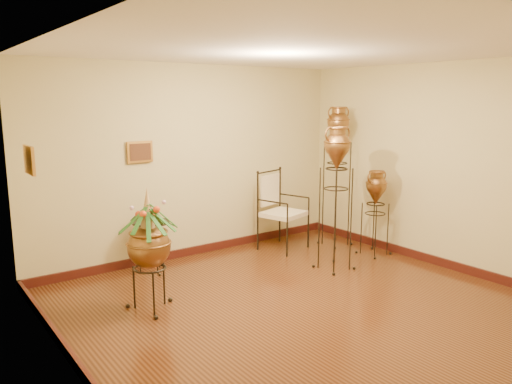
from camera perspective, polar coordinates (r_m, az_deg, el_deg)
ground at (r=5.76m, az=5.80°, el=-13.04°), size 5.00×5.00×0.00m
room_shell at (r=5.31m, az=6.04°, el=4.36°), size 5.02×5.02×2.81m
amphora_tall at (r=7.94m, az=9.22°, el=1.95°), size 0.55×0.55×2.22m
amphora_mid at (r=6.79m, az=9.10°, el=-0.64°), size 0.52×0.52×1.98m
amphora_short at (r=7.63m, az=13.47°, el=-2.29°), size 0.51×0.51×1.29m
planter_urn at (r=5.56m, az=-12.16°, el=-5.56°), size 0.80×0.80×1.40m
armchair at (r=7.71m, az=3.15°, el=-2.12°), size 0.83×0.80×1.22m
side_table at (r=6.90m, az=-11.83°, el=-5.98°), size 0.57×0.57×0.88m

